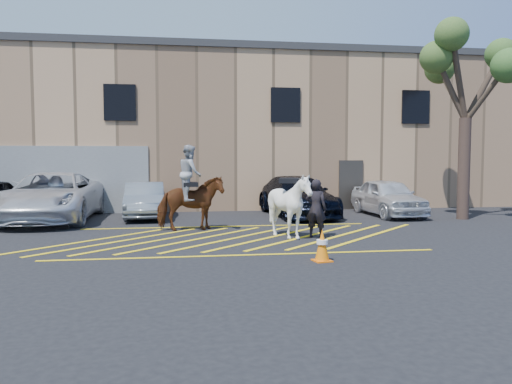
{
  "coord_description": "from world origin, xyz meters",
  "views": [
    {
      "loc": [
        -1.45,
        -14.48,
        2.34
      ],
      "look_at": [
        0.71,
        0.2,
        1.3
      ],
      "focal_mm": 35.0,
      "sensor_mm": 36.0,
      "label": 1
    }
  ],
  "objects": [
    {
      "name": "handler",
      "position": [
        2.37,
        -0.5,
        0.85
      ],
      "size": [
        0.74,
        0.66,
        1.71
      ],
      "primitive_type": "imported",
      "rotation": [
        0.0,
        0.0,
        2.62
      ],
      "color": "black",
      "rests_on": "ground"
    },
    {
      "name": "warehouse",
      "position": [
        -0.01,
        11.99,
        3.65
      ],
      "size": [
        32.42,
        10.2,
        7.3
      ],
      "color": "tan",
      "rests_on": "ground"
    },
    {
      "name": "mounted_bay",
      "position": [
        -1.22,
        1.43,
        1.1
      ],
      "size": [
        2.14,
        1.13,
        2.73
      ],
      "color": "#5B2615",
      "rests_on": "ground"
    },
    {
      "name": "tree",
      "position": [
        9.01,
        2.94,
        5.69
      ],
      "size": [
        3.99,
        4.37,
        7.31
      ],
      "color": "#433128",
      "rests_on": "ground"
    },
    {
      "name": "car_white_pickup",
      "position": [
        -6.2,
        4.61,
        0.89
      ],
      "size": [
        3.0,
        6.45,
        1.79
      ],
      "primitive_type": "imported",
      "rotation": [
        0.0,
        0.0,
        -0.01
      ],
      "color": "silver",
      "rests_on": "ground"
    },
    {
      "name": "car_blue_suv",
      "position": [
        3.07,
        4.98,
        0.78
      ],
      "size": [
        2.67,
        5.58,
        1.57
      ],
      "primitive_type": "imported",
      "rotation": [
        0.0,
        0.0,
        0.09
      ],
      "color": "black",
      "rests_on": "ground"
    },
    {
      "name": "saddled_white",
      "position": [
        1.58,
        -0.51,
        0.94
      ],
      "size": [
        2.04,
        2.14,
        1.87
      ],
      "color": "white",
      "rests_on": "ground"
    },
    {
      "name": "car_silver_sedan",
      "position": [
        -2.92,
        5.18,
        0.68
      ],
      "size": [
        1.69,
        4.23,
        1.37
      ],
      "primitive_type": "imported",
      "rotation": [
        0.0,
        0.0,
        0.06
      ],
      "color": "gray",
      "rests_on": "ground"
    },
    {
      "name": "ground",
      "position": [
        0.0,
        0.0,
        0.0
      ],
      "size": [
        90.0,
        90.0,
        0.0
      ],
      "primitive_type": "plane",
      "color": "black",
      "rests_on": "ground"
    },
    {
      "name": "car_white_suv",
      "position": [
        6.69,
        4.48,
        0.74
      ],
      "size": [
        1.9,
        4.42,
        1.48
      ],
      "primitive_type": "imported",
      "rotation": [
        0.0,
        0.0,
        0.03
      ],
      "color": "white",
      "rests_on": "ground"
    },
    {
      "name": "hatching_zone",
      "position": [
        -0.0,
        -0.3,
        0.01
      ],
      "size": [
        12.6,
        5.12,
        0.01
      ],
      "color": "yellow",
      "rests_on": "ground"
    },
    {
      "name": "traffic_cone",
      "position": [
        1.63,
        -3.74,
        0.37
      ],
      "size": [
        0.45,
        0.45,
        0.73
      ],
      "color": "orange",
      "rests_on": "ground"
    }
  ]
}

